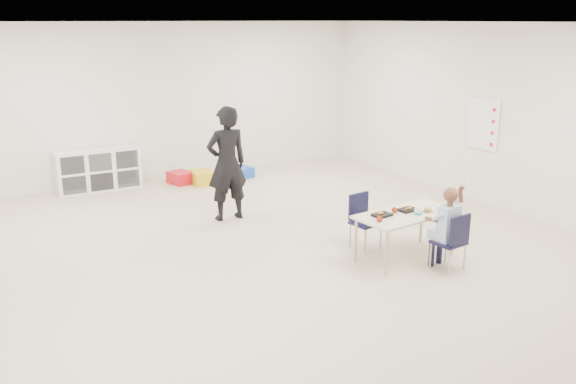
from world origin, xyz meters
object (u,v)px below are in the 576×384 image
chair_near (449,241)px  adult (227,164)px  table (405,235)px  cubby_shelf (99,170)px  child (450,225)px

chair_near → adult: (-1.47, 2.99, 0.48)m
table → cubby_shelf: cubby_shelf is taller
chair_near → table: bearing=105.6°
table → adult: bearing=110.2°
chair_near → cubby_shelf: same height
table → chair_near: chair_near is taller
chair_near → cubby_shelf: (-2.74, 5.55, -0.00)m
table → cubby_shelf: bearing=110.0°
chair_near → child: bearing=0.0°
table → cubby_shelf: (-2.53, 5.03, 0.05)m
child → cubby_shelf: 6.19m
table → cubby_shelf: size_ratio=0.96×
table → child: (0.21, -0.52, 0.26)m
cubby_shelf → adult: bearing=-63.5°
table → adult: size_ratio=0.80×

